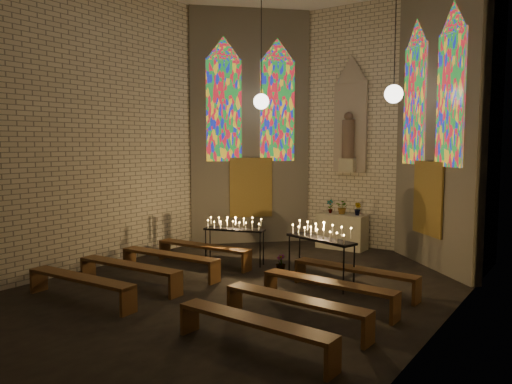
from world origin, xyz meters
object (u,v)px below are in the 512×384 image
(altar, at_px, (342,231))
(votive_stand_left, at_px, (234,226))
(aisle_flower_pot, at_px, (281,263))
(votive_stand_right, at_px, (320,235))

(altar, bearing_deg, votive_stand_left, -113.54)
(aisle_flower_pot, height_order, votive_stand_left, votive_stand_left)
(altar, relative_size, votive_stand_right, 0.80)
(altar, height_order, votive_stand_left, votive_stand_left)
(aisle_flower_pot, height_order, votive_stand_right, votive_stand_right)
(altar, distance_m, votive_stand_left, 3.59)
(altar, height_order, aisle_flower_pot, altar)
(aisle_flower_pot, bearing_deg, votive_stand_right, -19.48)
(altar, relative_size, votive_stand_left, 0.89)
(altar, distance_m, aisle_flower_pot, 3.21)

